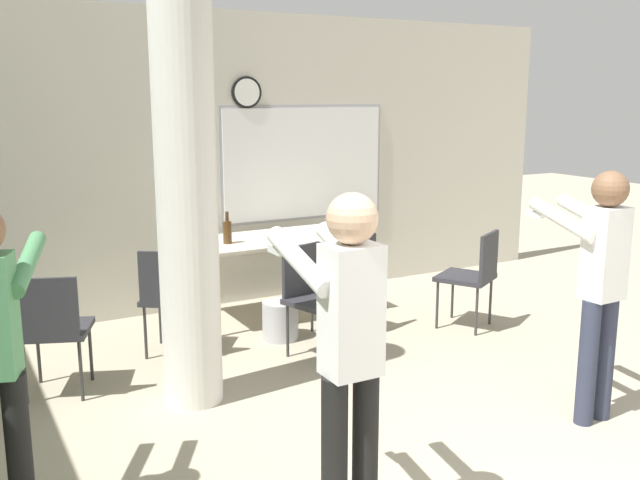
% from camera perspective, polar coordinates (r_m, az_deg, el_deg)
% --- Properties ---
extents(wall_back, '(8.00, 0.15, 2.80)m').
position_cam_1_polar(wall_back, '(6.91, -8.65, 6.20)').
color(wall_back, beige).
rests_on(wall_back, ground_plane).
extents(support_pillar, '(0.39, 0.39, 2.80)m').
position_cam_1_polar(support_pillar, '(4.64, -10.63, 3.55)').
color(support_pillar, silver).
rests_on(support_pillar, ground_plane).
extents(folding_table, '(1.53, 0.80, 0.74)m').
position_cam_1_polar(folding_table, '(6.56, -3.91, -0.22)').
color(folding_table, beige).
rests_on(folding_table, ground_plane).
extents(bottle_on_table, '(0.08, 0.08, 0.28)m').
position_cam_1_polar(bottle_on_table, '(6.31, -7.42, 0.69)').
color(bottle_on_table, '#4C3319').
rests_on(bottle_on_table, folding_table).
extents(waste_bin, '(0.30, 0.30, 0.32)m').
position_cam_1_polar(waste_bin, '(6.05, -3.19, -6.44)').
color(waste_bin, '#B2B2B7').
rests_on(waste_bin, ground_plane).
extents(chair_table_front, '(0.55, 0.55, 0.87)m').
position_cam_1_polar(chair_table_front, '(5.60, -0.53, -4.21)').
color(chair_table_front, '#2D2D33').
rests_on(chair_table_front, ground_plane).
extents(chair_table_left, '(0.61, 0.61, 0.87)m').
position_cam_1_polar(chair_table_left, '(5.70, -11.87, -4.16)').
color(chair_table_left, '#2D2D33').
rests_on(chair_table_left, ground_plane).
extents(chair_mid_room, '(0.60, 0.60, 0.87)m').
position_cam_1_polar(chair_mid_room, '(6.37, 12.17, -2.50)').
color(chair_mid_room, '#2D2D33').
rests_on(chair_mid_room, ground_plane).
extents(chair_near_pillar, '(0.57, 0.57, 0.87)m').
position_cam_1_polar(chair_near_pillar, '(5.15, -20.55, -6.37)').
color(chair_near_pillar, '#2D2D33').
rests_on(chair_near_pillar, ground_plane).
extents(chair_table_right, '(0.56, 0.56, 0.87)m').
position_cam_1_polar(chair_table_right, '(6.11, 2.25, -2.85)').
color(chair_table_right, '#2D2D33').
rests_on(chair_table_right, ground_plane).
extents(person_playing_front, '(0.35, 0.64, 1.63)m').
position_cam_1_polar(person_playing_front, '(3.17, 2.23, -8.22)').
color(person_playing_front, black).
rests_on(person_playing_front, ground_plane).
extents(person_playing_side, '(0.35, 0.63, 1.59)m').
position_cam_1_polar(person_playing_side, '(4.69, 21.45, -2.75)').
color(person_playing_side, '#2D3347').
rests_on(person_playing_side, ground_plane).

